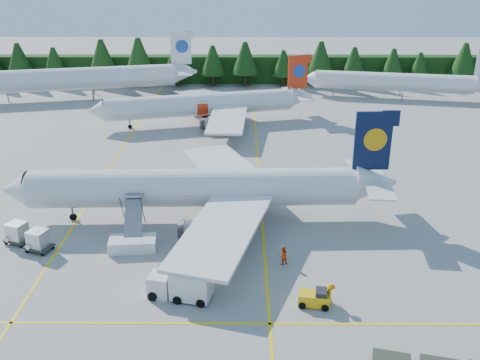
{
  "coord_description": "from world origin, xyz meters",
  "views": [
    {
      "loc": [
        3.89,
        -39.81,
        25.92
      ],
      "look_at": [
        3.59,
        14.6,
        3.5
      ],
      "focal_mm": 40.0,
      "sensor_mm": 36.0,
      "label": 1
    }
  ],
  "objects_px": {
    "airliner_red": "(197,105)",
    "baggage_tug": "(315,298)",
    "airliner_navy": "(187,189)",
    "airstairs": "(133,240)",
    "service_truck": "(180,284)"
  },
  "relations": [
    {
      "from": "airliner_red",
      "to": "service_truck",
      "type": "xyz_separation_m",
      "value": [
        2.57,
        -50.82,
        -2.02
      ]
    },
    {
      "from": "airliner_red",
      "to": "baggage_tug",
      "type": "relative_size",
      "value": 13.42
    },
    {
      "from": "airliner_navy",
      "to": "service_truck",
      "type": "bearing_deg",
      "value": -88.9
    },
    {
      "from": "airliner_navy",
      "to": "airstairs",
      "type": "distance_m",
      "value": 8.35
    },
    {
      "from": "airstairs",
      "to": "baggage_tug",
      "type": "distance_m",
      "value": 18.94
    },
    {
      "from": "airliner_navy",
      "to": "service_truck",
      "type": "distance_m",
      "value": 14.79
    },
    {
      "from": "airliner_red",
      "to": "service_truck",
      "type": "height_order",
      "value": "airliner_red"
    },
    {
      "from": "airliner_navy",
      "to": "baggage_tug",
      "type": "xyz_separation_m",
      "value": [
        11.76,
        -15.59,
        -2.88
      ]
    },
    {
      "from": "airliner_red",
      "to": "airliner_navy",
      "type": "bearing_deg",
      "value": -101.64
    },
    {
      "from": "airstairs",
      "to": "baggage_tug",
      "type": "relative_size",
      "value": 2.32
    },
    {
      "from": "service_truck",
      "to": "airliner_red",
      "type": "bearing_deg",
      "value": 105.37
    },
    {
      "from": "baggage_tug",
      "to": "airliner_red",
      "type": "bearing_deg",
      "value": 114.05
    },
    {
      "from": "airliner_navy",
      "to": "airstairs",
      "type": "relative_size",
      "value": 6.4
    },
    {
      "from": "service_truck",
      "to": "baggage_tug",
      "type": "bearing_deg",
      "value": 7.28
    },
    {
      "from": "airstairs",
      "to": "airliner_red",
      "type": "bearing_deg",
      "value": 80.85
    }
  ]
}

